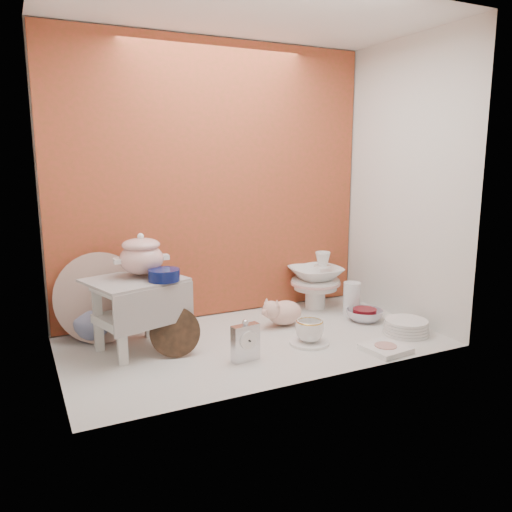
{
  "coord_description": "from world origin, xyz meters",
  "views": [
    {
      "loc": [
        -1.02,
        -2.13,
        0.89
      ],
      "look_at": [
        0.02,
        0.02,
        0.42
      ],
      "focal_mm": 35.77,
      "sensor_mm": 36.0,
      "label": 1
    }
  ],
  "objects_px": {
    "crystal_bowl": "(365,315)",
    "floral_platter": "(99,298)",
    "mantel_clock": "(245,341)",
    "porcelain_tower": "(315,280)",
    "blue_white_vase": "(95,317)",
    "plush_pig": "(285,312)",
    "soup_tureen": "(141,255)",
    "dinner_plate_stack": "(406,327)",
    "gold_rim_teacup": "(309,331)",
    "step_stool": "(136,314)"
  },
  "relations": [
    {
      "from": "crystal_bowl",
      "to": "floral_platter",
      "type": "bearing_deg",
      "value": 166.8
    },
    {
      "from": "mantel_clock",
      "to": "porcelain_tower",
      "type": "distance_m",
      "value": 0.89
    },
    {
      "from": "blue_white_vase",
      "to": "crystal_bowl",
      "type": "height_order",
      "value": "blue_white_vase"
    },
    {
      "from": "plush_pig",
      "to": "mantel_clock",
      "type": "bearing_deg",
      "value": -126.3
    },
    {
      "from": "mantel_clock",
      "to": "soup_tureen",
      "type": "bearing_deg",
      "value": 124.92
    },
    {
      "from": "dinner_plate_stack",
      "to": "gold_rim_teacup",
      "type": "bearing_deg",
      "value": 169.71
    },
    {
      "from": "floral_platter",
      "to": "porcelain_tower",
      "type": "relative_size",
      "value": 1.3
    },
    {
      "from": "step_stool",
      "to": "blue_white_vase",
      "type": "height_order",
      "value": "step_stool"
    },
    {
      "from": "soup_tureen",
      "to": "blue_white_vase",
      "type": "height_order",
      "value": "soup_tureen"
    },
    {
      "from": "soup_tureen",
      "to": "gold_rim_teacup",
      "type": "bearing_deg",
      "value": -24.74
    },
    {
      "from": "porcelain_tower",
      "to": "blue_white_vase",
      "type": "bearing_deg",
      "value": 178.53
    },
    {
      "from": "soup_tureen",
      "to": "crystal_bowl",
      "type": "relative_size",
      "value": 1.21
    },
    {
      "from": "step_stool",
      "to": "dinner_plate_stack",
      "type": "height_order",
      "value": "step_stool"
    },
    {
      "from": "blue_white_vase",
      "to": "crystal_bowl",
      "type": "relative_size",
      "value": 1.13
    },
    {
      "from": "floral_platter",
      "to": "mantel_clock",
      "type": "distance_m",
      "value": 0.76
    },
    {
      "from": "soup_tureen",
      "to": "plush_pig",
      "type": "relative_size",
      "value": 1.0
    },
    {
      "from": "plush_pig",
      "to": "porcelain_tower",
      "type": "height_order",
      "value": "porcelain_tower"
    },
    {
      "from": "dinner_plate_stack",
      "to": "crystal_bowl",
      "type": "relative_size",
      "value": 1.14
    },
    {
      "from": "crystal_bowl",
      "to": "porcelain_tower",
      "type": "height_order",
      "value": "porcelain_tower"
    },
    {
      "from": "gold_rim_teacup",
      "to": "porcelain_tower",
      "type": "relative_size",
      "value": 0.4
    },
    {
      "from": "plush_pig",
      "to": "soup_tureen",
      "type": "bearing_deg",
      "value": -170.75
    },
    {
      "from": "floral_platter",
      "to": "blue_white_vase",
      "type": "relative_size",
      "value": 1.95
    },
    {
      "from": "porcelain_tower",
      "to": "soup_tureen",
      "type": "bearing_deg",
      "value": -171.53
    },
    {
      "from": "step_stool",
      "to": "floral_platter",
      "type": "bearing_deg",
      "value": 107.06
    },
    {
      "from": "porcelain_tower",
      "to": "gold_rim_teacup",
      "type": "bearing_deg",
      "value": -124.99
    },
    {
      "from": "step_stool",
      "to": "mantel_clock",
      "type": "relative_size",
      "value": 2.14
    },
    {
      "from": "floral_platter",
      "to": "dinner_plate_stack",
      "type": "distance_m",
      "value": 1.53
    },
    {
      "from": "floral_platter",
      "to": "soup_tureen",
      "type": "bearing_deg",
      "value": -41.0
    },
    {
      "from": "soup_tureen",
      "to": "dinner_plate_stack",
      "type": "height_order",
      "value": "soup_tureen"
    },
    {
      "from": "step_stool",
      "to": "blue_white_vase",
      "type": "xyz_separation_m",
      "value": [
        -0.15,
        0.23,
        -0.06
      ]
    },
    {
      "from": "gold_rim_teacup",
      "to": "soup_tureen",
      "type": "bearing_deg",
      "value": 155.26
    },
    {
      "from": "gold_rim_teacup",
      "to": "porcelain_tower",
      "type": "xyz_separation_m",
      "value": [
        0.34,
        0.49,
        0.1
      ]
    },
    {
      "from": "step_stool",
      "to": "gold_rim_teacup",
      "type": "relative_size",
      "value": 2.93
    },
    {
      "from": "dinner_plate_stack",
      "to": "step_stool",
      "type": "bearing_deg",
      "value": 163.19
    },
    {
      "from": "gold_rim_teacup",
      "to": "floral_platter",
      "type": "bearing_deg",
      "value": 151.55
    },
    {
      "from": "mantel_clock",
      "to": "crystal_bowl",
      "type": "relative_size",
      "value": 0.93
    },
    {
      "from": "soup_tureen",
      "to": "mantel_clock",
      "type": "relative_size",
      "value": 1.31
    },
    {
      "from": "floral_platter",
      "to": "dinner_plate_stack",
      "type": "height_order",
      "value": "floral_platter"
    },
    {
      "from": "porcelain_tower",
      "to": "crystal_bowl",
      "type": "bearing_deg",
      "value": -69.89
    },
    {
      "from": "soup_tureen",
      "to": "gold_rim_teacup",
      "type": "xyz_separation_m",
      "value": [
        0.72,
        -0.33,
        -0.37
      ]
    },
    {
      "from": "plush_pig",
      "to": "gold_rim_teacup",
      "type": "relative_size",
      "value": 1.79
    },
    {
      "from": "floral_platter",
      "to": "gold_rim_teacup",
      "type": "xyz_separation_m",
      "value": [
        0.89,
        -0.48,
        -0.15
      ]
    },
    {
      "from": "floral_platter",
      "to": "dinner_plate_stack",
      "type": "relative_size",
      "value": 1.93
    },
    {
      "from": "soup_tureen",
      "to": "porcelain_tower",
      "type": "height_order",
      "value": "soup_tureen"
    },
    {
      "from": "step_stool",
      "to": "soup_tureen",
      "type": "bearing_deg",
      "value": 21.22
    },
    {
      "from": "blue_white_vase",
      "to": "gold_rim_teacup",
      "type": "height_order",
      "value": "blue_white_vase"
    },
    {
      "from": "blue_white_vase",
      "to": "dinner_plate_stack",
      "type": "bearing_deg",
      "value": -23.18
    },
    {
      "from": "mantel_clock",
      "to": "dinner_plate_stack",
      "type": "bearing_deg",
      "value": -10.66
    },
    {
      "from": "crystal_bowl",
      "to": "porcelain_tower",
      "type": "relative_size",
      "value": 0.59
    },
    {
      "from": "crystal_bowl",
      "to": "step_stool",
      "type": "bearing_deg",
      "value": 174.11
    }
  ]
}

